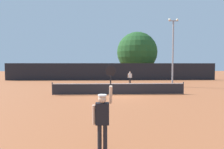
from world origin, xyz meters
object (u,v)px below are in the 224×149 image
(player_receiving, at_px, (130,76))
(light_pole, at_px, (173,48))
(tennis_ball, at_px, (130,93))
(parked_car_near, at_px, (156,73))
(large_tree, at_px, (137,52))
(player_serving, at_px, (103,114))

(player_receiving, bearing_deg, light_pole, 141.20)
(player_receiving, xyz_separation_m, tennis_ball, (-1.18, -8.64, -0.95))
(light_pole, xyz_separation_m, parked_car_near, (2.89, 16.77, -3.70))
(large_tree, height_order, parked_car_near, large_tree)
(light_pole, distance_m, large_tree, 15.55)
(player_serving, bearing_deg, parked_car_near, 71.70)
(player_serving, bearing_deg, light_pole, 63.45)
(player_receiving, relative_size, large_tree, 0.18)
(player_receiving, xyz_separation_m, light_pole, (4.47, -3.60, 3.49))
(parked_car_near, bearing_deg, large_tree, -163.24)
(player_serving, xyz_separation_m, player_receiving, (3.40, 19.34, -0.13))
(large_tree, bearing_deg, player_serving, -101.59)
(tennis_ball, height_order, large_tree, large_tree)
(light_pole, height_order, parked_car_near, light_pole)
(light_pole, xyz_separation_m, large_tree, (-1.47, 15.47, 0.59))
(large_tree, bearing_deg, player_receiving, -104.21)
(large_tree, distance_m, parked_car_near, 6.25)
(tennis_ball, relative_size, large_tree, 0.01)
(player_receiving, bearing_deg, large_tree, -104.21)
(tennis_ball, relative_size, light_pole, 0.01)
(tennis_ball, xyz_separation_m, large_tree, (4.18, 20.51, 5.04))
(parked_car_near, bearing_deg, player_serving, -108.19)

